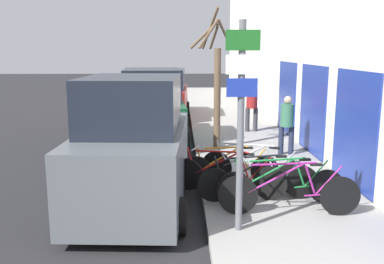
# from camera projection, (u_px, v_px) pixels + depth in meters

# --- Properties ---
(ground_plane) EXTENTS (80.00, 80.00, 0.00)m
(ground_plane) POSITION_uv_depth(u_px,v_px,m) (163.00, 144.00, 13.77)
(ground_plane) COLOR black
(sidewalk_curb) EXTENTS (3.20, 32.00, 0.15)m
(sidewalk_curb) POSITION_uv_depth(u_px,v_px,m) (233.00, 126.00, 16.57)
(sidewalk_curb) COLOR gray
(sidewalk_curb) RESTS_ON ground
(building_facade) EXTENTS (0.23, 32.00, 6.50)m
(building_facade) POSITION_uv_depth(u_px,v_px,m) (281.00, 43.00, 15.93)
(building_facade) COLOR silver
(building_facade) RESTS_ON ground
(signpost) EXTENTS (0.51, 0.13, 3.30)m
(signpost) POSITION_uv_depth(u_px,v_px,m) (241.00, 118.00, 6.55)
(signpost) COLOR #595B60
(signpost) RESTS_ON sidewalk_curb
(bicycle_0) EXTENTS (2.48, 0.44, 0.97)m
(bicycle_0) POSITION_uv_depth(u_px,v_px,m) (289.00, 192.00, 7.44)
(bicycle_0) COLOR black
(bicycle_0) RESTS_ON sidewalk_curb
(bicycle_1) EXTENTS (2.41, 0.44, 0.91)m
(bicycle_1) POSITION_uv_depth(u_px,v_px,m) (281.00, 185.00, 7.93)
(bicycle_1) COLOR black
(bicycle_1) RESTS_ON sidewalk_curb
(bicycle_2) EXTENTS (2.36, 0.44, 0.91)m
(bicycle_2) POSITION_uv_depth(u_px,v_px,m) (258.00, 181.00, 8.18)
(bicycle_2) COLOR black
(bicycle_2) RESTS_ON sidewalk_curb
(bicycle_3) EXTENTS (2.20, 0.93, 0.92)m
(bicycle_3) POSITION_uv_depth(u_px,v_px,m) (227.00, 176.00, 8.48)
(bicycle_3) COLOR black
(bicycle_3) RESTS_ON sidewalk_curb
(bicycle_4) EXTENTS (2.11, 1.21, 0.97)m
(bicycle_4) POSITION_uv_depth(u_px,v_px,m) (254.00, 169.00, 8.86)
(bicycle_4) COLOR black
(bicycle_4) RESTS_ON sidewalk_curb
(bicycle_5) EXTENTS (2.07, 0.44, 0.84)m
(bicycle_5) POSITION_uv_depth(u_px,v_px,m) (231.00, 167.00, 9.19)
(bicycle_5) COLOR black
(bicycle_5) RESTS_ON sidewalk_curb
(parked_car_0) EXTENTS (2.26, 4.26, 2.53)m
(parked_car_0) POSITION_uv_depth(u_px,v_px,m) (134.00, 150.00, 8.13)
(parked_car_0) COLOR #51565B
(parked_car_0) RESTS_ON ground
(parked_car_1) EXTENTS (2.31, 4.49, 2.42)m
(parked_car_1) POSITION_uv_depth(u_px,v_px,m) (152.00, 111.00, 13.48)
(parked_car_1) COLOR #144728
(parked_car_1) RESTS_ON ground
(parked_car_2) EXTENTS (2.06, 4.44, 2.18)m
(parked_car_2) POSITION_uv_depth(u_px,v_px,m) (166.00, 97.00, 18.42)
(parked_car_2) COLOR maroon
(parked_car_2) RESTS_ON ground
(pedestrian_near) EXTENTS (0.42, 0.36, 1.62)m
(pedestrian_near) POSITION_uv_depth(u_px,v_px,m) (287.00, 121.00, 11.67)
(pedestrian_near) COLOR #1E2338
(pedestrian_near) RESTS_ON sidewalk_curb
(pedestrian_far) EXTENTS (0.45, 0.38, 1.72)m
(pedestrian_far) POSITION_uv_depth(u_px,v_px,m) (252.00, 103.00, 14.97)
(pedestrian_far) COLOR #333338
(pedestrian_far) RESTS_ON sidewalk_curb
(street_tree) EXTENTS (1.36, 1.25, 4.03)m
(street_tree) POSITION_uv_depth(u_px,v_px,m) (216.00, 83.00, 12.30)
(street_tree) COLOR brown
(street_tree) RESTS_ON sidewalk_curb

